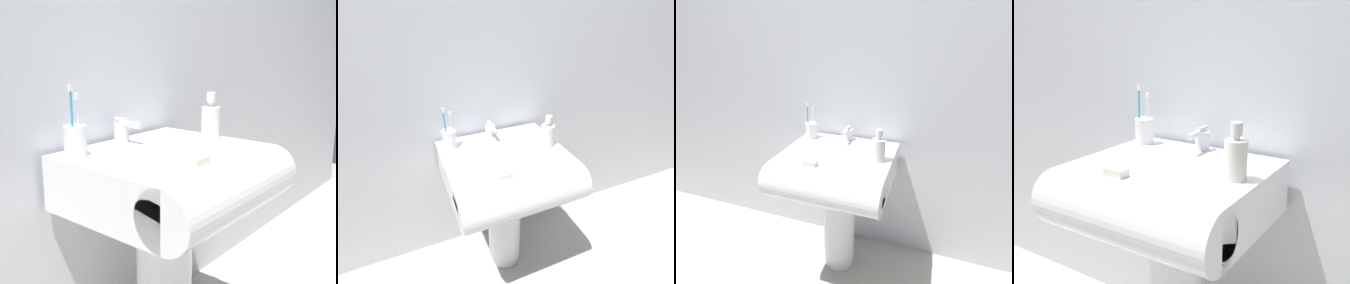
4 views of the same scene
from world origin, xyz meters
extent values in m
cube|color=silver|center=(0.00, 0.28, 1.20)|extent=(5.00, 0.05, 2.40)
cylinder|color=white|center=(0.00, 0.00, 0.30)|extent=(0.19, 0.19, 0.60)
cube|color=white|center=(0.00, 0.00, 0.69)|extent=(0.59, 0.47, 0.17)
cylinder|color=white|center=(0.00, -0.23, 0.69)|extent=(0.59, 0.17, 0.17)
cylinder|color=silver|center=(-0.01, 0.19, 0.81)|extent=(0.05, 0.05, 0.07)
cylinder|color=silver|center=(-0.01, 0.14, 0.84)|extent=(0.02, 0.09, 0.02)
cube|color=silver|center=(-0.01, 0.19, 0.86)|extent=(0.01, 0.06, 0.01)
cylinder|color=white|center=(-0.23, 0.15, 0.82)|extent=(0.07, 0.07, 0.09)
cylinder|color=#338CD8|center=(-0.25, 0.14, 0.88)|extent=(0.01, 0.01, 0.18)
cube|color=white|center=(-0.25, 0.14, 0.98)|extent=(0.01, 0.01, 0.02)
cylinder|color=white|center=(-0.22, 0.15, 0.87)|extent=(0.01, 0.01, 0.16)
cube|color=white|center=(-0.22, 0.15, 0.96)|extent=(0.01, 0.01, 0.02)
cylinder|color=silver|center=(0.22, -0.03, 0.83)|extent=(0.07, 0.07, 0.12)
cylinder|color=silver|center=(0.22, -0.03, 0.90)|extent=(0.02, 0.02, 0.01)
cylinder|color=silver|center=(0.22, -0.03, 0.92)|extent=(0.03, 0.03, 0.04)
cube|color=silver|center=(-0.08, -0.19, 0.79)|extent=(0.07, 0.04, 0.02)
camera|label=1|loc=(-0.99, -0.83, 1.10)|focal=45.00mm
camera|label=2|loc=(-0.41, -1.00, 1.46)|focal=28.00mm
camera|label=3|loc=(0.45, -1.20, 1.37)|focal=28.00mm
camera|label=4|loc=(0.70, -1.05, 1.18)|focal=45.00mm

